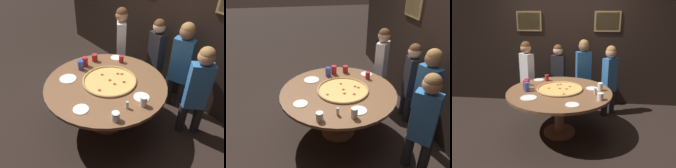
# 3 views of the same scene
# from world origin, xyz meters

# --- Properties ---
(ground_plane) EXTENTS (24.00, 24.00, 0.00)m
(ground_plane) POSITION_xyz_m (0.00, 0.00, 0.00)
(ground_plane) COLOR black
(back_wall) EXTENTS (6.40, 0.08, 2.60)m
(back_wall) POSITION_xyz_m (0.00, 1.42, 1.30)
(back_wall) COLOR black
(back_wall) RESTS_ON ground_plane
(dining_table) EXTENTS (1.64, 1.64, 0.74)m
(dining_table) POSITION_xyz_m (0.00, 0.00, 0.62)
(dining_table) COLOR brown
(dining_table) RESTS_ON ground_plane
(giant_pizza) EXTENTS (0.74, 0.74, 0.03)m
(giant_pizza) POSITION_xyz_m (-0.00, 0.07, 0.75)
(giant_pizza) COLOR #EAB75B
(giant_pizza) RESTS_ON dining_table
(drink_cup_centre_back) EXTENTS (0.07, 0.07, 0.11)m
(drink_cup_centre_back) POSITION_xyz_m (-0.29, 0.52, 0.80)
(drink_cup_centre_back) COLOR #B22328
(drink_cup_centre_back) RESTS_ON dining_table
(drink_cup_by_shaker) EXTENTS (0.09, 0.09, 0.12)m
(drink_cup_by_shaker) POSITION_xyz_m (-0.57, 0.22, 0.80)
(drink_cup_by_shaker) COLOR #B22328
(drink_cup_by_shaker) RESTS_ON dining_table
(drink_cup_near_right) EXTENTS (0.09, 0.09, 0.15)m
(drink_cup_near_right) POSITION_xyz_m (-0.54, 0.02, 0.81)
(drink_cup_near_right) COLOR #B22328
(drink_cup_near_right) RESTS_ON dining_table
(drink_cup_front_edge) EXTENTS (0.09, 0.09, 0.14)m
(drink_cup_front_edge) POSITION_xyz_m (-0.50, -0.08, 0.81)
(drink_cup_front_edge) COLOR #384CB7
(drink_cup_front_edge) RESTS_ON dining_table
(drink_cup_far_right) EXTENTS (0.08, 0.08, 0.13)m
(drink_cup_far_right) POSITION_xyz_m (0.64, 0.08, 0.80)
(drink_cup_far_right) COLOR white
(drink_cup_far_right) RESTS_ON dining_table
(drink_cup_beside_pizza) EXTENTS (0.09, 0.09, 0.10)m
(drink_cup_beside_pizza) POSITION_xyz_m (0.62, -0.33, 0.79)
(drink_cup_beside_pizza) COLOR white
(drink_cup_beside_pizza) RESTS_ON dining_table
(white_plate_left_side) EXTENTS (0.20, 0.20, 0.01)m
(white_plate_left_side) POSITION_xyz_m (0.52, 0.17, 0.74)
(white_plate_left_side) COLOR white
(white_plate_left_side) RESTS_ON dining_table
(white_plate_beside_cup) EXTENTS (0.24, 0.24, 0.01)m
(white_plate_beside_cup) POSITION_xyz_m (-0.40, -0.35, 0.74)
(white_plate_beside_cup) COLOR white
(white_plate_beside_cup) RESTS_ON dining_table
(white_plate_far_back) EXTENTS (0.19, 0.19, 0.01)m
(white_plate_far_back) POSITION_xyz_m (0.24, -0.54, 0.74)
(white_plate_far_back) COLOR white
(white_plate_far_back) RESTS_ON dining_table
(white_plate_right_side) EXTENTS (0.18, 0.18, 0.01)m
(white_plate_right_side) POSITION_xyz_m (-0.45, 0.55, 0.74)
(white_plate_right_side) COLOR white
(white_plate_right_side) RESTS_ON dining_table
(condiment_shaker) EXTENTS (0.04, 0.04, 0.10)m
(condiment_shaker) POSITION_xyz_m (0.55, -0.10, 0.79)
(condiment_shaker) COLOR silver
(condiment_shaker) RESTS_ON dining_table
(diner_centre_back) EXTENTS (0.34, 0.20, 1.31)m
(diner_centre_back) POSITION_xyz_m (-0.18, 1.18, 0.74)
(diner_centre_back) COLOR #232328
(diner_centre_back) RESTS_ON ground_plane
(diner_side_right) EXTENTS (0.35, 0.32, 1.40)m
(diner_side_right) POSITION_xyz_m (-0.77, 0.92, 0.79)
(diner_side_right) COLOR #232328
(diner_side_right) RESTS_ON ground_plane
(diner_side_left) EXTENTS (0.32, 0.33, 1.35)m
(diner_side_left) POSITION_xyz_m (0.85, 0.84, 0.76)
(diner_side_left) COLOR #232328
(diner_side_left) RESTS_ON ground_plane
(diner_far_left) EXTENTS (0.37, 0.24, 1.42)m
(diner_far_left) POSITION_xyz_m (0.35, 1.14, 0.80)
(diner_far_left) COLOR #232328
(diner_far_left) RESTS_ON ground_plane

